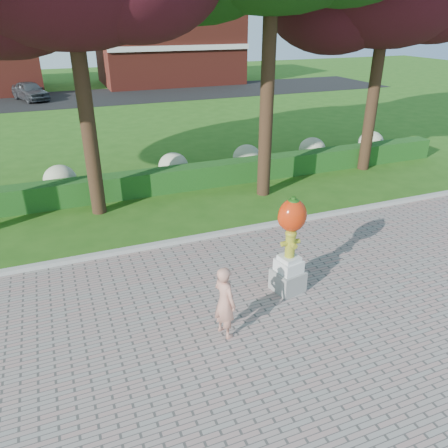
% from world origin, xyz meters
% --- Properties ---
extents(ground, '(100.00, 100.00, 0.00)m').
position_xyz_m(ground, '(0.00, 0.00, 0.00)').
color(ground, '#285816').
rests_on(ground, ground).
extents(curb, '(40.00, 0.18, 0.15)m').
position_xyz_m(curb, '(0.00, 3.00, 0.07)').
color(curb, '#ADADA5').
rests_on(curb, ground).
extents(lawn_hedge, '(24.00, 0.70, 0.80)m').
position_xyz_m(lawn_hedge, '(0.00, 7.00, 0.40)').
color(lawn_hedge, '#144817').
rests_on(lawn_hedge, ground).
extents(hydrangea_row, '(20.10, 1.10, 0.99)m').
position_xyz_m(hydrangea_row, '(0.57, 8.00, 0.55)').
color(hydrangea_row, '#A3AA81').
rests_on(hydrangea_row, ground).
extents(street, '(50.00, 8.00, 0.02)m').
position_xyz_m(street, '(0.00, 28.00, 0.01)').
color(street, black).
rests_on(street, ground).
extents(building_right, '(12.00, 8.00, 6.40)m').
position_xyz_m(building_right, '(8.00, 34.00, 3.20)').
color(building_right, maroon).
rests_on(building_right, ground).
extents(hydrant_sculpture, '(0.71, 0.71, 2.24)m').
position_xyz_m(hydrant_sculpture, '(1.35, -0.05, 1.23)').
color(hydrant_sculpture, gray).
rests_on(hydrant_sculpture, walkway).
extents(woman, '(0.50, 0.62, 1.48)m').
position_xyz_m(woman, '(-0.51, -0.93, 0.78)').
color(woman, tan).
rests_on(woman, walkway).
extents(parked_car, '(2.89, 4.19, 1.32)m').
position_xyz_m(parked_car, '(-4.00, 28.35, 0.68)').
color(parked_car, '#42454A').
rests_on(parked_car, street).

